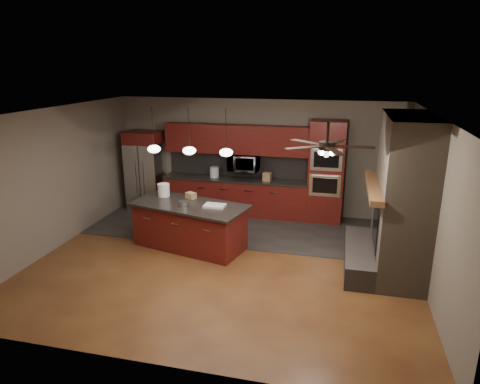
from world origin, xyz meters
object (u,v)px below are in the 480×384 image
(microwave, at_px, (244,163))
(paint_tray, at_px, (215,206))
(counter_box, at_px, (267,177))
(counter_bucket, at_px, (214,172))
(white_bucket, at_px, (164,190))
(paint_can, at_px, (184,204))
(kitchen_island, at_px, (190,225))
(cardboard_box, at_px, (191,196))
(oven_tower, at_px, (326,172))
(refrigerator, at_px, (145,170))

(microwave, bearing_deg, paint_tray, -91.31)
(counter_box, bearing_deg, counter_bucket, -171.95)
(counter_box, bearing_deg, white_bucket, -126.84)
(counter_bucket, xyz_separation_m, counter_box, (1.33, -0.05, -0.02))
(white_bucket, bearing_deg, counter_box, 42.96)
(paint_can, bearing_deg, kitchen_island, 75.75)
(microwave, xyz_separation_m, paint_tray, (-0.05, -2.29, -0.36))
(counter_bucket, height_order, counter_box, counter_bucket)
(microwave, height_order, cardboard_box, microwave)
(paint_tray, bearing_deg, cardboard_box, 148.62)
(counter_box, bearing_deg, oven_tower, 11.97)
(oven_tower, bearing_deg, microwave, 178.34)
(refrigerator, relative_size, paint_can, 11.38)
(microwave, relative_size, counter_bucket, 2.92)
(microwave, xyz_separation_m, cardboard_box, (-0.68, -1.89, -0.32))
(paint_can, bearing_deg, cardboard_box, 94.17)
(kitchen_island, bearing_deg, paint_tray, 9.50)
(paint_tray, relative_size, counter_bucket, 1.64)
(microwave, distance_m, paint_can, 2.53)
(microwave, distance_m, paint_tray, 2.32)
(oven_tower, bearing_deg, paint_can, -137.94)
(kitchen_island, height_order, cardboard_box, cardboard_box)
(refrigerator, bearing_deg, paint_can, -50.33)
(microwave, height_order, paint_can, microwave)
(cardboard_box, bearing_deg, counter_bucket, 118.19)
(counter_bucket, bearing_deg, oven_tower, -0.16)
(oven_tower, distance_m, paint_can, 3.54)
(kitchen_island, bearing_deg, cardboard_box, 116.80)
(oven_tower, xyz_separation_m, cardboard_box, (-2.66, -1.84, -0.21))
(white_bucket, relative_size, cardboard_box, 1.34)
(counter_bucket, distance_m, counter_box, 1.33)
(microwave, relative_size, refrigerator, 0.37)
(oven_tower, height_order, refrigerator, oven_tower)
(oven_tower, height_order, counter_box, oven_tower)
(cardboard_box, relative_size, counter_box, 0.97)
(white_bucket, height_order, paint_tray, white_bucket)
(oven_tower, bearing_deg, paint_tray, -132.22)
(counter_box, bearing_deg, refrigerator, -169.23)
(cardboard_box, xyz_separation_m, counter_bucket, (-0.05, 1.84, 0.04))
(kitchen_island, distance_m, white_bucket, 0.99)
(oven_tower, bearing_deg, counter_bucket, 179.84)
(paint_tray, bearing_deg, refrigerator, 139.90)
(microwave, distance_m, white_bucket, 2.29)
(kitchen_island, bearing_deg, white_bucket, 165.02)
(refrigerator, height_order, paint_can, refrigerator)
(kitchen_island, relative_size, cardboard_box, 12.61)
(cardboard_box, bearing_deg, kitchen_island, -50.39)
(oven_tower, bearing_deg, kitchen_island, -139.60)
(microwave, relative_size, paint_can, 4.20)
(paint_tray, distance_m, cardboard_box, 0.75)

